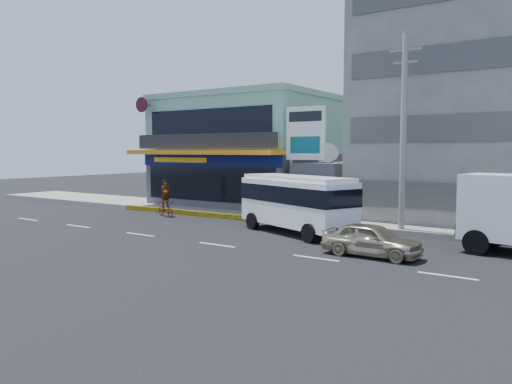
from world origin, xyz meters
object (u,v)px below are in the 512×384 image
Objects in this scene: satellite_dish at (326,162)px; motorcycle_rider at (166,204)px; utility_pole_near at (403,133)px; sedan at (371,240)px; billboard at (306,139)px; shop_building at (249,154)px; minibus at (296,199)px.

satellite_dish is 0.63× the size of motorcycle_rider.
utility_pole_near is 2.49× the size of sedan.
sedan is (7.18, -7.64, -4.24)m from billboard.
utility_pole_near reaches higher than satellite_dish.
satellite_dish reaches higher than sedan.
shop_building is 13.36m from minibus.
billboard reaches higher than minibus.
utility_pole_near is at bearing 8.63° from sedan.
satellite_dish is 10.67m from motorcycle_rider.
sedan is at bearing -54.68° from satellite_dish.
motorcycle_rider is (-15.62, 4.31, 0.10)m from sedan.
shop_building reaches higher than sedan.
billboard is 1.72× the size of sedan.
motorcycle_rider is (-14.94, -1.52, -4.36)m from utility_pole_near.
motorcycle_rider is at bearing -158.50° from billboard.
utility_pole_near is 7.38m from sedan.
billboard reaches higher than sedan.
billboard is at bearing 21.50° from motorcycle_rider.
motorcycle_rider reaches higher than sedan.
motorcycle_rider is (-8.94, -5.12, -2.79)m from satellite_dish.
satellite_dish is 0.20× the size of minibus.
minibus reaches higher than motorcycle_rider.
utility_pole_near is (6.00, -3.60, 1.57)m from satellite_dish.
sedan is at bearing -15.43° from motorcycle_rider.
satellite_dish is at bearing -20.21° from shop_building.
shop_building is at bearing 83.37° from motorcycle_rider.
satellite_dish reaches higher than motorcycle_rider.
billboard is at bearing 164.52° from utility_pole_near.
utility_pole_near is 6.30m from minibus.
satellite_dish is at bearing 37.25° from sedan.
sedan is at bearing -30.97° from minibus.
sedan is 16.21m from motorcycle_rider.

